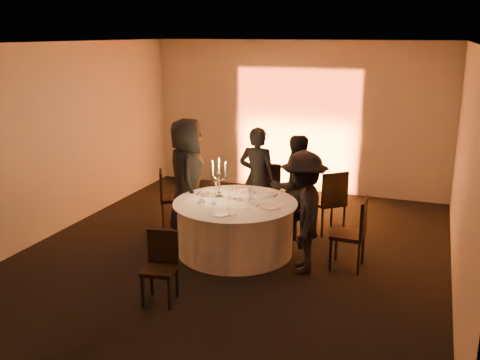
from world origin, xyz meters
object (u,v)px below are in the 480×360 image
(chair_front, at_px, (161,262))
(chair_back_left, at_px, (270,187))
(guest_back_right, at_px, (295,187))
(chair_left, at_px, (168,194))
(coffee_cup, at_px, (202,201))
(chair_back_right, at_px, (331,198))
(guest_left, at_px, (187,177))
(guest_right, at_px, (303,212))
(chair_right, at_px, (354,230))
(banquet_table, at_px, (235,227))
(candelabra, at_px, (219,183))
(guest_back_left, at_px, (257,178))

(chair_front, bearing_deg, chair_back_left, 73.52)
(chair_front, relative_size, guest_back_right, 0.52)
(chair_left, height_order, coffee_cup, chair_left)
(chair_back_right, distance_m, guest_left, 2.30)
(chair_front, relative_size, coffee_cup, 7.83)
(chair_left, distance_m, guest_right, 2.77)
(chair_left, xyz_separation_m, chair_back_right, (2.65, 0.49, 0.07))
(coffee_cup, bearing_deg, chair_right, 5.50)
(banquet_table, bearing_deg, guest_left, 153.35)
(chair_left, height_order, guest_back_right, guest_back_right)
(chair_back_right, height_order, guest_left, guest_left)
(banquet_table, bearing_deg, guest_right, -14.36)
(chair_back_right, relative_size, chair_front, 1.21)
(chair_back_right, xyz_separation_m, chair_right, (0.56, -1.21, -0.03))
(candelabra, bearing_deg, guest_right, -16.98)
(guest_back_right, distance_m, coffee_cup, 1.54)
(chair_right, height_order, guest_back_right, guest_back_right)
(chair_back_right, height_order, chair_front, chair_back_right)
(chair_left, relative_size, chair_right, 0.92)
(banquet_table, height_order, guest_left, guest_left)
(guest_right, relative_size, coffee_cup, 15.08)
(banquet_table, relative_size, guest_back_left, 1.06)
(chair_back_right, distance_m, chair_right, 1.33)
(chair_right, relative_size, coffee_cup, 9.08)
(chair_back_left, height_order, guest_left, guest_left)
(banquet_table, height_order, guest_back_right, guest_back_right)
(chair_back_left, relative_size, guest_back_left, 0.60)
(chair_right, height_order, candelabra, candelabra)
(guest_back_left, bearing_deg, banquet_table, 92.38)
(chair_back_right, relative_size, chair_right, 1.04)
(chair_right, distance_m, chair_front, 2.64)
(chair_right, bearing_deg, coffee_cup, -83.72)
(chair_right, distance_m, guest_back_right, 1.40)
(guest_right, distance_m, candelabra, 1.45)
(chair_front, bearing_deg, guest_back_left, 73.82)
(chair_left, xyz_separation_m, guest_back_right, (2.14, 0.15, 0.30))
(banquet_table, height_order, chair_left, chair_left)
(chair_left, xyz_separation_m, coffee_cup, (1.05, -0.93, 0.28))
(chair_back_left, relative_size, chair_back_right, 0.98)
(chair_right, distance_m, guest_right, 0.76)
(chair_front, distance_m, candelabra, 1.88)
(banquet_table, height_order, coffee_cup, coffee_cup)
(banquet_table, bearing_deg, chair_right, 0.70)
(guest_left, distance_m, guest_back_right, 1.71)
(chair_front, height_order, guest_left, guest_left)
(guest_back_right, bearing_deg, chair_front, 32.97)
(guest_back_right, bearing_deg, coffee_cup, 8.31)
(guest_left, height_order, coffee_cup, guest_left)
(chair_back_right, distance_m, coffee_cup, 2.14)
(guest_left, bearing_deg, guest_back_right, -103.53)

